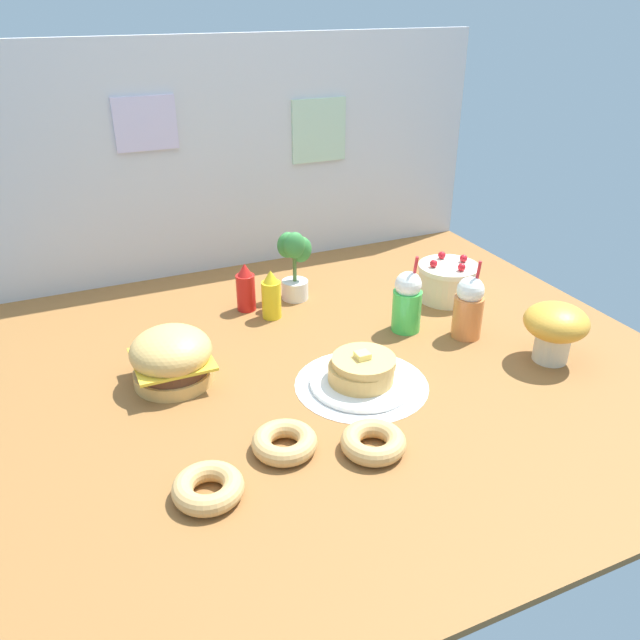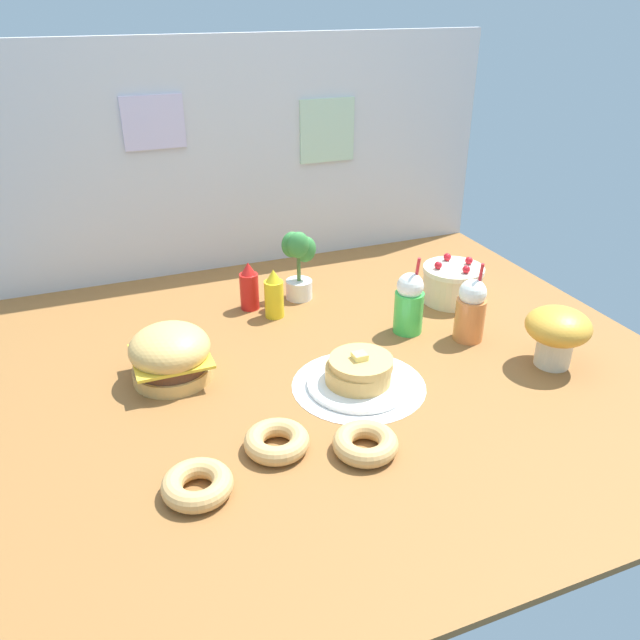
# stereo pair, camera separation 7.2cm
# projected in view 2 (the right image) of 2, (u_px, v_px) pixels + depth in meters

# --- Properties ---
(ground_plane) EXTENTS (2.15, 1.90, 0.02)m
(ground_plane) POSITION_uv_depth(u_px,v_px,m) (331.00, 370.00, 2.03)
(ground_plane) COLOR brown
(back_wall) EXTENTS (2.15, 0.04, 0.92)m
(back_wall) POSITION_uv_depth(u_px,v_px,m) (243.00, 156.00, 2.59)
(back_wall) COLOR silver
(back_wall) RESTS_ON ground_plane
(doily_mat) EXTENTS (0.41, 0.41, 0.00)m
(doily_mat) POSITION_uv_depth(u_px,v_px,m) (359.00, 385.00, 1.93)
(doily_mat) COLOR white
(doily_mat) RESTS_ON ground_plane
(burger) EXTENTS (0.24, 0.24, 0.18)m
(burger) POSITION_uv_depth(u_px,v_px,m) (170.00, 355.00, 1.93)
(burger) COLOR #DBA859
(burger) RESTS_ON ground_plane
(pancake_stack) EXTENTS (0.31, 0.31, 0.11)m
(pancake_stack) POSITION_uv_depth(u_px,v_px,m) (359.00, 374.00, 1.91)
(pancake_stack) COLOR white
(pancake_stack) RESTS_ON doily_mat
(layer_cake) EXTENTS (0.23, 0.23, 0.17)m
(layer_cake) POSITION_uv_depth(u_px,v_px,m) (452.00, 283.00, 2.42)
(layer_cake) COLOR beige
(layer_cake) RESTS_ON ground_plane
(ketchup_bottle) EXTENTS (0.07, 0.07, 0.18)m
(ketchup_bottle) POSITION_uv_depth(u_px,v_px,m) (249.00, 287.00, 2.36)
(ketchup_bottle) COLOR red
(ketchup_bottle) RESTS_ON ground_plane
(mustard_bottle) EXTENTS (0.07, 0.07, 0.18)m
(mustard_bottle) POSITION_uv_depth(u_px,v_px,m) (274.00, 295.00, 2.30)
(mustard_bottle) COLOR yellow
(mustard_bottle) RESTS_ON ground_plane
(cream_soda_cup) EXTENTS (0.10, 0.10, 0.28)m
(cream_soda_cup) POSITION_uv_depth(u_px,v_px,m) (409.00, 303.00, 2.19)
(cream_soda_cup) COLOR green
(cream_soda_cup) RESTS_ON ground_plane
(orange_float_cup) EXTENTS (0.10, 0.10, 0.28)m
(orange_float_cup) POSITION_uv_depth(u_px,v_px,m) (471.00, 310.00, 2.14)
(orange_float_cup) COLOR orange
(orange_float_cup) RESTS_ON ground_plane
(donut_pink_glaze) EXTENTS (0.17, 0.17, 0.05)m
(donut_pink_glaze) POSITION_uv_depth(u_px,v_px,m) (197.00, 484.00, 1.50)
(donut_pink_glaze) COLOR tan
(donut_pink_glaze) RESTS_ON ground_plane
(donut_chocolate) EXTENTS (0.17, 0.17, 0.05)m
(donut_chocolate) POSITION_uv_depth(u_px,v_px,m) (277.00, 441.00, 1.65)
(donut_chocolate) COLOR tan
(donut_chocolate) RESTS_ON ground_plane
(donut_vanilla) EXTENTS (0.17, 0.17, 0.05)m
(donut_vanilla) POSITION_uv_depth(u_px,v_px,m) (365.00, 443.00, 1.64)
(donut_vanilla) COLOR tan
(donut_vanilla) RESTS_ON ground_plane
(potted_plant) EXTENTS (0.13, 0.11, 0.28)m
(potted_plant) POSITION_uv_depth(u_px,v_px,m) (299.00, 262.00, 2.41)
(potted_plant) COLOR white
(potted_plant) RESTS_ON ground_plane
(mushroom_stool) EXTENTS (0.20, 0.20, 0.19)m
(mushroom_stool) POSITION_uv_depth(u_px,v_px,m) (557.00, 331.00, 1.98)
(mushroom_stool) COLOR beige
(mushroom_stool) RESTS_ON ground_plane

